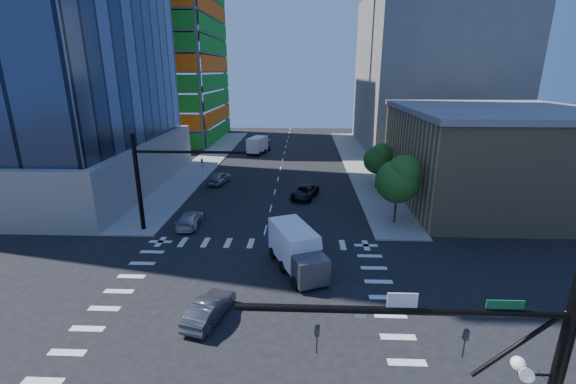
{
  "coord_description": "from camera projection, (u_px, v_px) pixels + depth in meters",
  "views": [
    {
      "loc": [
        3.52,
        -21.52,
        14.4
      ],
      "look_at": [
        2.3,
        8.0,
        5.07
      ],
      "focal_mm": 24.0,
      "sensor_mm": 36.0,
      "label": 1
    }
  ],
  "objects": [
    {
      "name": "box_truck_far",
      "position": [
        259.0,
        146.0,
        69.91
      ],
      "size": [
        3.95,
        6.29,
        3.06
      ],
      "rotation": [
        0.0,
        0.0,
        2.87
      ],
      "color": "black",
      "rests_on": "ground"
    },
    {
      "name": "sidewalk_nw",
      "position": [
        207.0,
        161.0,
        63.56
      ],
      "size": [
        5.0,
        60.0,
        0.15
      ],
      "primitive_type": "cube",
      "color": "gray",
      "rests_on": "ground"
    },
    {
      "name": "commercial_building",
      "position": [
        494.0,
        155.0,
        43.36
      ],
      "size": [
        20.5,
        22.5,
        10.6
      ],
      "color": "tan",
      "rests_on": "ground"
    },
    {
      "name": "ground",
      "position": [
        248.0,
        303.0,
        24.98
      ],
      "size": [
        160.0,
        160.0,
        0.0
      ],
      "primitive_type": "plane",
      "color": "black",
      "rests_on": "ground"
    },
    {
      "name": "road_markings",
      "position": [
        248.0,
        303.0,
        24.98
      ],
      "size": [
        20.0,
        20.0,
        0.01
      ],
      "primitive_type": "cube",
      "color": "silver",
      "rests_on": "ground"
    },
    {
      "name": "tree_north",
      "position": [
        379.0,
        158.0,
        47.95
      ],
      "size": [
        3.54,
        3.52,
        5.78
      ],
      "color": "#382316",
      "rests_on": "sidewalk_ne"
    },
    {
      "name": "signal_mast_nw",
      "position": [
        153.0,
        174.0,
        34.67
      ],
      "size": [
        10.2,
        0.4,
        9.0
      ],
      "color": "black",
      "rests_on": "sidewalk_nw"
    },
    {
      "name": "car_sb_near",
      "position": [
        190.0,
        219.0,
        37.19
      ],
      "size": [
        2.15,
        4.88,
        1.4
      ],
      "primitive_type": "imported",
      "rotation": [
        0.0,
        0.0,
        3.18
      ],
      "color": "#BCBCBC",
      "rests_on": "ground"
    },
    {
      "name": "tree_south",
      "position": [
        400.0,
        178.0,
        36.32
      ],
      "size": [
        4.16,
        4.16,
        6.82
      ],
      "color": "#382316",
      "rests_on": "sidewalk_ne"
    },
    {
      "name": "car_nb_far",
      "position": [
        305.0,
        192.0,
        45.46
      ],
      "size": [
        3.75,
        5.57,
        1.42
      ],
      "primitive_type": "imported",
      "rotation": [
        0.0,
        0.0,
        -0.3
      ],
      "color": "black",
      "rests_on": "ground"
    },
    {
      "name": "construction_building",
      "position": [
        152.0,
        18.0,
        77.64
      ],
      "size": [
        25.16,
        34.5,
        70.6
      ],
      "color": "slate",
      "rests_on": "ground"
    },
    {
      "name": "sidewalk_ne",
      "position": [
        359.0,
        163.0,
        62.58
      ],
      "size": [
        5.0,
        60.0,
        0.15
      ],
      "primitive_type": "cube",
      "color": "gray",
      "rests_on": "ground"
    },
    {
      "name": "bg_building_ne",
      "position": [
        430.0,
        73.0,
        72.11
      ],
      "size": [
        24.0,
        30.0,
        28.0
      ],
      "primitive_type": "cube",
      "color": "slate",
      "rests_on": "ground"
    },
    {
      "name": "car_sb_mid",
      "position": [
        219.0,
        178.0,
        51.22
      ],
      "size": [
        2.68,
        4.92,
        1.59
      ],
      "primitive_type": "imported",
      "rotation": [
        0.0,
        0.0,
        2.96
      ],
      "color": "#97999E",
      "rests_on": "ground"
    },
    {
      "name": "car_sb_cross",
      "position": [
        209.0,
        309.0,
        23.15
      ],
      "size": [
        2.61,
        4.63,
        1.44
      ],
      "primitive_type": "imported",
      "rotation": [
        0.0,
        0.0,
        2.88
      ],
      "color": "#49494E",
      "rests_on": "ground"
    },
    {
      "name": "signal_mast_se",
      "position": [
        526.0,
        383.0,
        12.1
      ],
      "size": [
        10.51,
        2.48,
        9.0
      ],
      "color": "black",
      "rests_on": "sidewalk_se"
    },
    {
      "name": "box_truck_near",
      "position": [
        298.0,
        254.0,
        28.6
      ],
      "size": [
        4.74,
        6.6,
        3.18
      ],
      "rotation": [
        0.0,
        0.0,
        0.4
      ],
      "color": "black",
      "rests_on": "ground"
    }
  ]
}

